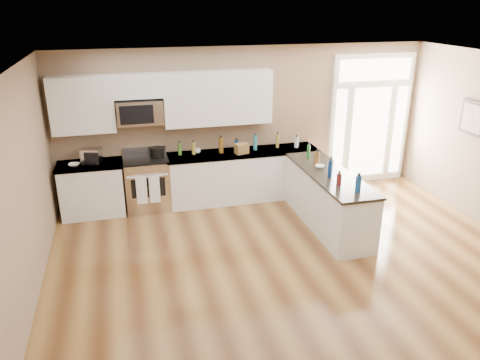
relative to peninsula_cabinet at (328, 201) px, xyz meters
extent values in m
plane|color=#553218|center=(-0.93, -2.24, -0.43)|extent=(8.00, 8.00, 0.00)
plane|color=#8A7057|center=(-0.93, 1.76, 0.97)|extent=(7.00, 0.00, 7.00)
plane|color=white|center=(-0.93, -2.24, 2.37)|extent=(8.00, 8.00, 0.00)
cube|color=white|center=(-3.80, 1.45, 0.02)|extent=(1.06, 0.62, 0.90)
cube|color=black|center=(-3.80, 1.45, -0.38)|extent=(1.02, 0.52, 0.10)
cube|color=black|center=(-3.80, 1.45, 0.49)|extent=(1.10, 0.66, 0.04)
cube|color=white|center=(-1.08, 1.45, 0.02)|extent=(2.81, 0.62, 0.90)
cube|color=black|center=(-1.08, 1.45, -0.38)|extent=(2.77, 0.52, 0.10)
cube|color=black|center=(-1.08, 1.45, 0.49)|extent=(2.85, 0.66, 0.04)
cube|color=white|center=(0.00, 0.00, 0.02)|extent=(0.65, 2.28, 0.90)
cube|color=black|center=(0.00, 0.00, -0.38)|extent=(0.61, 2.18, 0.10)
cube|color=black|center=(0.00, 0.00, 0.49)|extent=(0.69, 2.32, 0.04)
cube|color=white|center=(-3.81, 1.59, 1.49)|extent=(1.04, 0.33, 0.95)
cube|color=white|center=(-1.50, 1.59, 1.49)|extent=(1.94, 0.33, 0.95)
cube|color=white|center=(-2.88, 1.59, 1.77)|extent=(0.82, 0.33, 0.40)
cube|color=silver|center=(-2.88, 1.56, 1.33)|extent=(0.78, 0.40, 0.42)
cube|color=black|center=(-2.94, 1.35, 1.33)|extent=(0.56, 0.01, 0.32)
cube|color=white|center=(1.62, 1.72, 0.87)|extent=(1.70, 0.08, 2.60)
cube|color=white|center=(1.62, 1.67, 0.62)|extent=(0.78, 0.02, 1.80)
cube|color=white|center=(0.96, 1.67, 0.62)|extent=(0.22, 0.02, 1.80)
cube|color=white|center=(2.28, 1.67, 0.62)|extent=(0.22, 0.02, 1.80)
cube|color=white|center=(1.62, 1.67, 1.87)|extent=(1.50, 0.02, 0.40)
cube|color=black|center=(2.54, -0.04, 1.27)|extent=(0.04, 0.58, 0.58)
cube|color=brown|center=(2.52, -0.04, 1.27)|extent=(0.01, 0.46, 0.46)
cube|color=silver|center=(-2.85, 1.45, 0.03)|extent=(0.77, 0.64, 0.92)
cube|color=black|center=(-2.85, 1.45, 0.50)|extent=(0.77, 0.60, 0.03)
cube|color=silver|center=(-2.85, 1.75, 0.58)|extent=(0.77, 0.04, 0.14)
cube|color=black|center=(-2.85, 1.13, 0.09)|extent=(0.58, 0.01, 0.34)
cylinder|color=silver|center=(-2.85, 1.10, 0.31)|extent=(0.70, 0.02, 0.02)
cube|color=white|center=(-2.97, 1.09, 0.07)|extent=(0.18, 0.02, 0.50)
cube|color=white|center=(-2.75, 1.09, 0.07)|extent=(0.18, 0.02, 0.50)
cylinder|color=black|center=(-2.63, 1.49, 0.61)|extent=(0.26, 0.26, 0.19)
cube|color=silver|center=(-3.74, 1.45, 0.64)|extent=(0.36, 0.32, 0.27)
cube|color=brown|center=(-1.12, 1.34, 0.60)|extent=(0.26, 0.21, 0.18)
imported|color=white|center=(-4.03, 1.38, 0.53)|extent=(0.21, 0.21, 0.04)
imported|color=white|center=(-0.06, 0.25, 0.53)|extent=(0.17, 0.17, 0.05)
imported|color=white|center=(-1.90, 1.56, 0.55)|extent=(0.11, 0.11, 0.08)
cylinder|color=#19591E|center=(-0.06, 0.76, 0.63)|extent=(0.06, 0.06, 0.25)
cylinder|color=navy|center=(0.05, -0.84, 0.63)|extent=(0.08, 0.08, 0.25)
cylinder|color=brown|center=(-0.03, 0.46, 0.61)|extent=(0.08, 0.08, 0.21)
cylinder|color=olive|center=(-1.98, 1.52, 0.61)|extent=(0.07, 0.07, 0.22)
cylinder|color=#26727F|center=(-0.83, 1.49, 0.65)|extent=(0.07, 0.07, 0.28)
cylinder|color=#591919|center=(-0.10, -0.54, 0.60)|extent=(0.08, 0.08, 0.19)
cylinder|color=#B2B2B7|center=(-0.03, 1.44, 0.61)|extent=(0.08, 0.08, 0.21)
cylinder|color=navy|center=(-0.09, -0.19, 0.64)|extent=(0.06, 0.06, 0.28)
cylinder|color=#3F7226|center=(-2.23, 1.54, 0.61)|extent=(0.07, 0.07, 0.22)
cylinder|color=#19591E|center=(0.06, 0.11, 0.61)|extent=(0.06, 0.06, 0.21)
cylinder|color=navy|center=(-1.18, 1.52, 0.61)|extent=(0.07, 0.07, 0.21)
cylinder|color=brown|center=(-1.48, 1.48, 0.65)|extent=(0.08, 0.08, 0.29)
cylinder|color=olive|center=(-0.38, 1.53, 0.63)|extent=(0.06, 0.06, 0.26)
camera|label=1|loc=(-3.19, -6.51, 3.14)|focal=35.00mm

